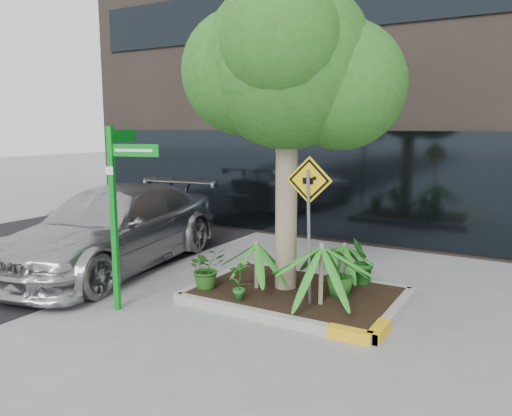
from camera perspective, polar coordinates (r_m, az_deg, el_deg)
The scene contains 14 objects.
ground at distance 8.16m, azimuth 2.45°, elevation -10.73°, with size 80.00×80.00×0.00m, color gray.
asphalt_road at distance 12.44m, azimuth -25.22°, elevation -4.56°, with size 7.00×80.00×0.01m, color black.
planter at distance 8.26m, azimuth 4.78°, elevation -9.75°, with size 3.35×2.36×0.15m.
tree at distance 8.09m, azimuth 3.69°, elevation 16.06°, with size 3.42×3.04×5.13m.
palm_front at distance 7.47m, azimuth 7.52°, elevation -4.40°, with size 1.07×1.07×1.19m.
palm_left at distance 8.18m, azimuth 0.07°, elevation -4.06°, with size 0.91×0.91×1.01m.
palm_back at distance 8.68m, azimuth 10.10°, elevation -4.26°, with size 0.76×0.76×0.85m.
parked_car at distance 10.37m, azimuth -15.85°, elevation -2.16°, with size 2.24×5.51×1.60m, color #A7A7AB.
shrub_a at distance 8.32m, azimuth -5.67°, elevation -6.81°, with size 0.61×0.61×0.68m, color #235819.
shrub_b at distance 8.00m, azimuth 9.57°, elevation -7.19°, with size 0.44×0.44×0.78m, color #22601C.
shrub_c at distance 7.73m, azimuth -1.87°, elevation -8.27°, with size 0.33×0.33×0.62m, color #22621E.
shrub_d at distance 8.64m, azimuth 12.09°, elevation -5.97°, with size 0.44×0.44×0.80m, color #195619.
street_sign_post at distance 7.76m, azimuth -15.50°, elevation 1.10°, with size 0.96×0.81×2.80m.
cattle_sign at distance 7.23m, azimuth 6.09°, elevation 0.20°, with size 0.68×0.25×2.23m.
Camera 1 is at (3.54, -6.81, 2.79)m, focal length 35.00 mm.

